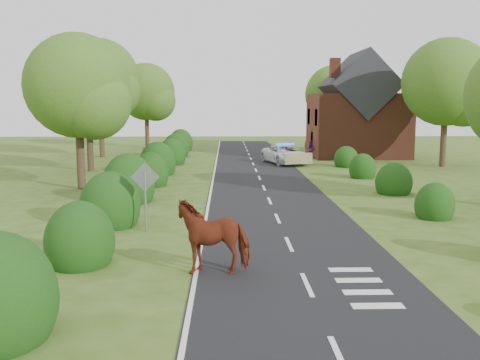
{
  "coord_description": "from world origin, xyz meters",
  "views": [
    {
      "loc": [
        -2.05,
        -17.13,
        4.61
      ],
      "look_at": [
        -1.47,
        6.11,
        1.3
      ],
      "focal_mm": 40.0,
      "sensor_mm": 36.0,
      "label": 1
    }
  ],
  "objects_px": {
    "cow": "(213,241)",
    "pedestrian_red": "(290,151)",
    "road_sign": "(145,187)",
    "police_van": "(285,154)",
    "pedestrian_purple": "(311,149)"
  },
  "relations": [
    {
      "from": "road_sign",
      "to": "pedestrian_purple",
      "type": "height_order",
      "value": "road_sign"
    },
    {
      "from": "road_sign",
      "to": "police_van",
      "type": "height_order",
      "value": "road_sign"
    },
    {
      "from": "cow",
      "to": "pedestrian_purple",
      "type": "distance_m",
      "value": 32.1
    },
    {
      "from": "road_sign",
      "to": "pedestrian_red",
      "type": "distance_m",
      "value": 26.22
    },
    {
      "from": "cow",
      "to": "pedestrian_red",
      "type": "bearing_deg",
      "value": 167.78
    },
    {
      "from": "road_sign",
      "to": "cow",
      "type": "bearing_deg",
      "value": -60.95
    },
    {
      "from": "police_van",
      "to": "pedestrian_purple",
      "type": "bearing_deg",
      "value": 42.42
    },
    {
      "from": "pedestrian_red",
      "to": "pedestrian_purple",
      "type": "relative_size",
      "value": 1.02
    },
    {
      "from": "police_van",
      "to": "pedestrian_red",
      "type": "relative_size",
      "value": 3.68
    },
    {
      "from": "road_sign",
      "to": "cow",
      "type": "height_order",
      "value": "road_sign"
    },
    {
      "from": "cow",
      "to": "pedestrian_red",
      "type": "height_order",
      "value": "cow"
    },
    {
      "from": "police_van",
      "to": "pedestrian_red",
      "type": "xyz_separation_m",
      "value": [
        0.71,
        2.68,
        0.05
      ]
    },
    {
      "from": "road_sign",
      "to": "police_van",
      "type": "relative_size",
      "value": 0.44
    },
    {
      "from": "road_sign",
      "to": "pedestrian_red",
      "type": "height_order",
      "value": "road_sign"
    },
    {
      "from": "road_sign",
      "to": "cow",
      "type": "xyz_separation_m",
      "value": [
        2.57,
        -4.62,
        -0.82
      ]
    }
  ]
}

